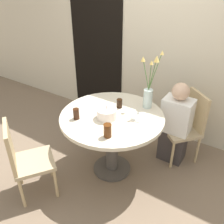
# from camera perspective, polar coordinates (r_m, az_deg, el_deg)

# --- Properties ---
(ground_plane) EXTENTS (16.00, 16.00, 0.00)m
(ground_plane) POSITION_cam_1_polar(r_m,az_deg,el_deg) (3.14, 0.00, -12.81)
(ground_plane) COLOR #7A6651
(wall_back) EXTENTS (8.00, 0.05, 2.60)m
(wall_back) POSITION_cam_1_polar(r_m,az_deg,el_deg) (3.40, 10.86, 15.49)
(wall_back) COLOR beige
(wall_back) RESTS_ON ground_plane
(doorway_panel) EXTENTS (0.90, 0.01, 2.05)m
(doorway_panel) POSITION_cam_1_polar(r_m,az_deg,el_deg) (3.92, -3.54, 13.79)
(doorway_panel) COLOR black
(doorway_panel) RESTS_ON ground_plane
(dining_table) EXTENTS (1.12, 1.12, 0.77)m
(dining_table) POSITION_cam_1_polar(r_m,az_deg,el_deg) (2.75, 0.00, -3.46)
(dining_table) COLOR beige
(dining_table) RESTS_ON ground_plane
(chair_right_flank) EXTENTS (0.56, 0.56, 0.89)m
(chair_right_flank) POSITION_cam_1_polar(r_m,az_deg,el_deg) (3.17, 16.84, -2.54)
(chair_right_flank) COLOR tan
(chair_right_flank) RESTS_ON ground_plane
(chair_near_front) EXTENTS (0.56, 0.56, 0.89)m
(chair_near_front) POSITION_cam_1_polar(r_m,az_deg,el_deg) (2.69, -19.44, -9.78)
(chair_near_front) COLOR tan
(chair_near_front) RESTS_ON ground_plane
(birthday_cake) EXTENTS (0.21, 0.21, 0.15)m
(birthday_cake) POSITION_cam_1_polar(r_m,az_deg,el_deg) (2.59, -1.19, -0.36)
(birthday_cake) COLOR white
(birthday_cake) RESTS_ON dining_table
(flower_vase) EXTENTS (0.22, 0.23, 0.64)m
(flower_vase) POSITION_cam_1_polar(r_m,az_deg,el_deg) (2.75, 8.38, 4.58)
(flower_vase) COLOR #B2C6C1
(flower_vase) RESTS_ON dining_table
(side_plate) EXTENTS (0.20, 0.20, 0.01)m
(side_plate) POSITION_cam_1_polar(r_m,az_deg,el_deg) (2.64, 6.65, -1.28)
(side_plate) COLOR white
(side_plate) RESTS_ON dining_table
(drink_glass_0) EXTENTS (0.06, 0.06, 0.10)m
(drink_glass_0) POSITION_cam_1_polar(r_m,az_deg,el_deg) (2.79, 1.69, 1.98)
(drink_glass_0) COLOR black
(drink_glass_0) RESTS_ON dining_table
(drink_glass_1) EXTENTS (0.06, 0.06, 0.12)m
(drink_glass_1) POSITION_cam_1_polar(r_m,az_deg,el_deg) (2.61, -8.18, -0.41)
(drink_glass_1) COLOR #33190C
(drink_glass_1) RESTS_ON dining_table
(drink_glass_2) EXTENTS (0.08, 0.08, 0.13)m
(drink_glass_2) POSITION_cam_1_polar(r_m,az_deg,el_deg) (2.31, -1.03, -4.27)
(drink_glass_2) COLOR #51280F
(drink_glass_2) RESTS_ON dining_table
(person_guest) EXTENTS (0.34, 0.24, 1.05)m
(person_guest) POSITION_cam_1_polar(r_m,az_deg,el_deg) (3.10, 14.30, -3.06)
(person_guest) COLOR #383333
(person_guest) RESTS_ON ground_plane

